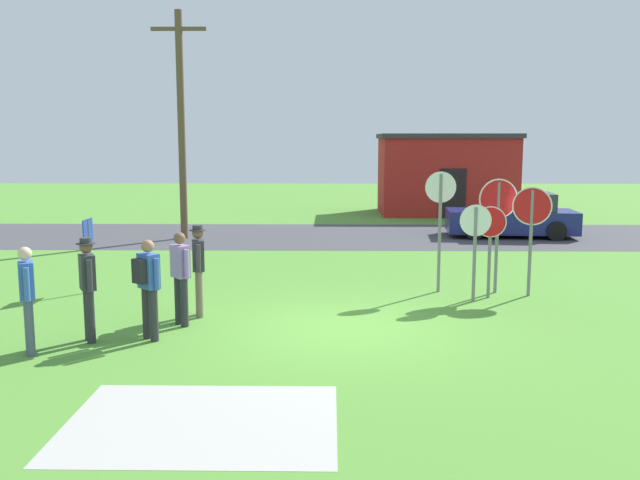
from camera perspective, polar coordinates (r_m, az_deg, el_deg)
The scene contains 17 objects.
ground_plane at distance 12.21m, azimuth 1.94°, elevation -7.37°, with size 80.00×80.00×0.00m, color #518E33.
street_asphalt at distance 23.70m, azimuth 1.44°, elevation 0.36°, with size 60.00×6.40×0.01m, color #424247.
concrete_path at distance 8.49m, azimuth -9.83°, elevation -14.72°, with size 3.20×2.40×0.01m, color #ADAAA3.
building_background at distance 31.33m, azimuth 10.40°, elevation 5.46°, with size 5.98×4.14×3.56m.
utility_pole at distance 23.35m, azimuth -11.49°, elevation 9.68°, with size 1.80×0.24×7.46m.
parked_car_on_street at distance 24.37m, azimuth 15.76°, elevation 1.89°, with size 4.43×2.27×1.51m.
stop_sign_nearest at distance 15.18m, azimuth 14.61°, elevation 2.10°, with size 0.86×0.13×2.49m.
stop_sign_rear_right at distance 15.02m, azimuth 9.98°, elevation 2.33°, with size 0.67×0.07×2.63m.
stop_sign_center_cluster at distance 14.75m, azimuth 14.00°, elevation 0.28°, with size 0.65×0.15×1.94m.
stop_sign_rear_left at distance 14.31m, azimuth 12.81°, elevation 0.26°, with size 0.65×0.07×2.01m.
stop_sign_far_back at distance 15.08m, azimuth 17.22°, elevation 1.51°, with size 0.77×0.29×2.33m.
person_with_sunhat at distance 11.50m, azimuth -23.22°, elevation -4.17°, with size 0.35×0.53×1.69m.
person_in_teal at distance 11.84m, azimuth -18.80°, elevation -3.43°, with size 0.36×0.51×1.74m.
person_holding_notes at distance 11.64m, azimuth -14.16°, elevation -3.44°, with size 0.48×0.47×1.69m.
person_in_dark_shirt at distance 13.02m, azimuth -10.10°, elevation -2.06°, with size 0.32×0.56×1.74m.
person_in_blue at distance 12.44m, azimuth -11.55°, elevation -2.75°, with size 0.40×0.46×1.69m.
info_panel_leftmost at distance 15.62m, azimuth -18.75°, elevation -0.17°, with size 0.06×0.60×1.62m.
Camera 1 is at (-0.23, -11.75, 3.32)m, focal length 38.38 mm.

